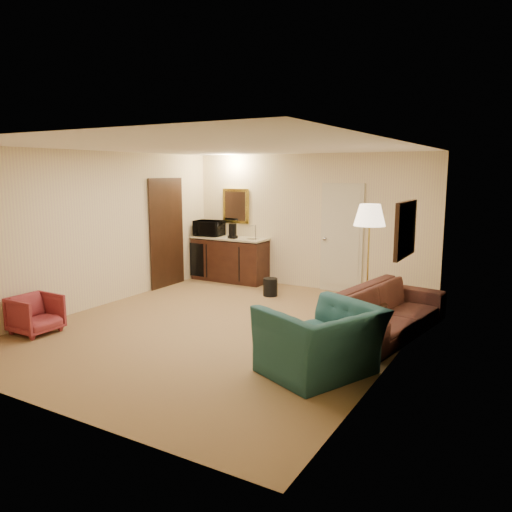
{
  "coord_description": "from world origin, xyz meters",
  "views": [
    {
      "loc": [
        3.94,
        -5.88,
        2.26
      ],
      "look_at": [
        0.26,
        0.5,
        1.01
      ],
      "focal_mm": 35.0,
      "sensor_mm": 36.0,
      "label": 1
    }
  ],
  "objects_px": {
    "sofa": "(388,303)",
    "teal_armchair": "(321,330)",
    "microwave": "(209,226)",
    "rose_chair_near": "(35,312)",
    "wetbar_cabinet": "(230,259)",
    "coffee_maker": "(233,231)",
    "waste_bin": "(270,287)",
    "coffee_table": "(363,316)",
    "floor_lamp": "(368,263)"
  },
  "relations": [
    {
      "from": "rose_chair_near",
      "to": "wetbar_cabinet",
      "type": "bearing_deg",
      "value": -6.1
    },
    {
      "from": "sofa",
      "to": "waste_bin",
      "type": "xyz_separation_m",
      "value": [
        -2.45,
        1.08,
        -0.28
      ]
    },
    {
      "from": "coffee_table",
      "to": "coffee_maker",
      "type": "height_order",
      "value": "coffee_maker"
    },
    {
      "from": "rose_chair_near",
      "to": "waste_bin",
      "type": "height_order",
      "value": "rose_chair_near"
    },
    {
      "from": "rose_chair_near",
      "to": "microwave",
      "type": "relative_size",
      "value": 1.03
    },
    {
      "from": "rose_chair_near",
      "to": "microwave",
      "type": "distance_m",
      "value": 4.32
    },
    {
      "from": "sofa",
      "to": "microwave",
      "type": "bearing_deg",
      "value": 76.58
    },
    {
      "from": "teal_armchair",
      "to": "floor_lamp",
      "type": "relative_size",
      "value": 0.67
    },
    {
      "from": "coffee_maker",
      "to": "sofa",
      "type": "bearing_deg",
      "value": -20.69
    },
    {
      "from": "wetbar_cabinet",
      "to": "waste_bin",
      "type": "bearing_deg",
      "value": -28.07
    },
    {
      "from": "wetbar_cabinet",
      "to": "waste_bin",
      "type": "relative_size",
      "value": 4.99
    },
    {
      "from": "wetbar_cabinet",
      "to": "coffee_maker",
      "type": "bearing_deg",
      "value": -38.0
    },
    {
      "from": "rose_chair_near",
      "to": "coffee_maker",
      "type": "distance_m",
      "value": 4.27
    },
    {
      "from": "microwave",
      "to": "coffee_table",
      "type": "bearing_deg",
      "value": -30.81
    },
    {
      "from": "rose_chair_near",
      "to": "coffee_table",
      "type": "distance_m",
      "value": 4.66
    },
    {
      "from": "coffee_table",
      "to": "coffee_maker",
      "type": "relative_size",
      "value": 2.34
    },
    {
      "from": "floor_lamp",
      "to": "waste_bin",
      "type": "distance_m",
      "value": 2.21
    },
    {
      "from": "floor_lamp",
      "to": "waste_bin",
      "type": "height_order",
      "value": "floor_lamp"
    },
    {
      "from": "sofa",
      "to": "wetbar_cabinet",
      "type": "bearing_deg",
      "value": 73.63
    },
    {
      "from": "waste_bin",
      "to": "coffee_table",
      "type": "bearing_deg",
      "value": -27.29
    },
    {
      "from": "teal_armchair",
      "to": "coffee_table",
      "type": "relative_size",
      "value": 1.71
    },
    {
      "from": "microwave",
      "to": "coffee_maker",
      "type": "relative_size",
      "value": 1.96
    },
    {
      "from": "rose_chair_near",
      "to": "coffee_maker",
      "type": "relative_size",
      "value": 2.01
    },
    {
      "from": "wetbar_cabinet",
      "to": "microwave",
      "type": "height_order",
      "value": "microwave"
    },
    {
      "from": "rose_chair_near",
      "to": "coffee_table",
      "type": "relative_size",
      "value": 0.86
    },
    {
      "from": "sofa",
      "to": "teal_armchair",
      "type": "distance_m",
      "value": 1.84
    },
    {
      "from": "waste_bin",
      "to": "floor_lamp",
      "type": "bearing_deg",
      "value": -16.7
    },
    {
      "from": "rose_chair_near",
      "to": "floor_lamp",
      "type": "xyz_separation_m",
      "value": [
        3.85,
        2.95,
        0.6
      ]
    },
    {
      "from": "rose_chair_near",
      "to": "floor_lamp",
      "type": "bearing_deg",
      "value": -51.98
    },
    {
      "from": "teal_armchair",
      "to": "waste_bin",
      "type": "distance_m",
      "value": 3.66
    },
    {
      "from": "rose_chair_near",
      "to": "waste_bin",
      "type": "bearing_deg",
      "value": -26.96
    },
    {
      "from": "rose_chair_near",
      "to": "waste_bin",
      "type": "relative_size",
      "value": 1.84
    },
    {
      "from": "sofa",
      "to": "floor_lamp",
      "type": "distance_m",
      "value": 0.8
    },
    {
      "from": "teal_armchair",
      "to": "microwave",
      "type": "height_order",
      "value": "microwave"
    },
    {
      "from": "coffee_table",
      "to": "floor_lamp",
      "type": "bearing_deg",
      "value": 101.68
    },
    {
      "from": "wetbar_cabinet",
      "to": "sofa",
      "type": "height_order",
      "value": "wetbar_cabinet"
    },
    {
      "from": "microwave",
      "to": "waste_bin",
      "type": "bearing_deg",
      "value": -27.12
    },
    {
      "from": "sofa",
      "to": "microwave",
      "type": "distance_m",
      "value": 4.7
    },
    {
      "from": "wetbar_cabinet",
      "to": "sofa",
      "type": "xyz_separation_m",
      "value": [
        3.8,
        -1.8,
        -0.01
      ]
    },
    {
      "from": "sofa",
      "to": "coffee_maker",
      "type": "distance_m",
      "value": 4.06
    },
    {
      "from": "teal_armchair",
      "to": "microwave",
      "type": "xyz_separation_m",
      "value": [
        -4.05,
        3.59,
        0.59
      ]
    },
    {
      "from": "waste_bin",
      "to": "wetbar_cabinet",
      "type": "bearing_deg",
      "value": 151.93
    },
    {
      "from": "teal_armchair",
      "to": "microwave",
      "type": "relative_size",
      "value": 2.05
    },
    {
      "from": "coffee_table",
      "to": "rose_chair_near",
      "type": "bearing_deg",
      "value": -148.04
    },
    {
      "from": "microwave",
      "to": "floor_lamp",
      "type": "bearing_deg",
      "value": -25.16
    },
    {
      "from": "waste_bin",
      "to": "coffee_maker",
      "type": "bearing_deg",
      "value": 153.37
    },
    {
      "from": "microwave",
      "to": "teal_armchair",
      "type": "bearing_deg",
      "value": -48.17
    },
    {
      "from": "wetbar_cabinet",
      "to": "sofa",
      "type": "bearing_deg",
      "value": -25.37
    },
    {
      "from": "waste_bin",
      "to": "coffee_maker",
      "type": "xyz_separation_m",
      "value": [
        -1.2,
        0.6,
        0.91
      ]
    },
    {
      "from": "wetbar_cabinet",
      "to": "floor_lamp",
      "type": "bearing_deg",
      "value": -21.51
    }
  ]
}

